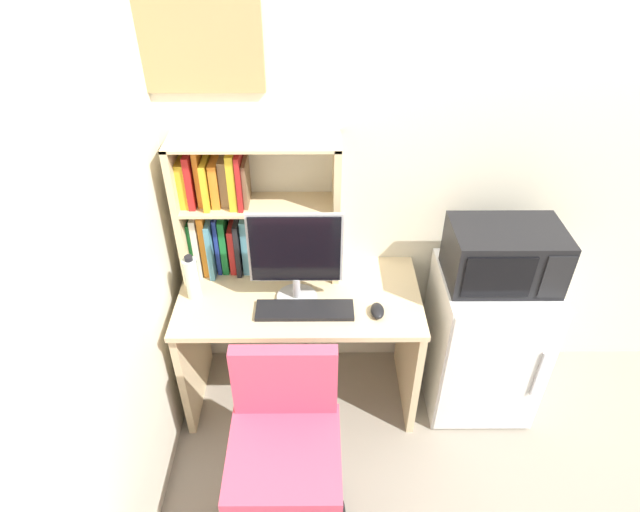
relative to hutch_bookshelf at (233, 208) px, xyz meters
The scene contains 11 objects.
wall_back 1.69m from the hutch_bookshelf, ahead, with size 6.40×0.04×2.60m, color silver.
desk 0.70m from the hutch_bookshelf, 32.64° to the right, with size 1.18×0.60×0.73m.
hutch_bookshelf is the anchor object (origin of this frame).
monitor 0.39m from the hutch_bookshelf, 37.82° to the right, with size 0.43×0.19×0.48m.
keyboard 0.59m from the hutch_bookshelf, 44.01° to the right, with size 0.46×0.13×0.02m, color black.
computer_mouse 0.83m from the hutch_bookshelf, 26.99° to the right, with size 0.06×0.11×0.04m, color black.
water_bottle 0.38m from the hutch_bookshelf, 132.24° to the right, with size 0.07×0.07×0.24m.
mini_fridge 1.45m from the hutch_bookshelf, ahead, with size 0.53×0.53×0.81m.
microwave 1.28m from the hutch_bookshelf, ahead, with size 0.51×0.34×0.28m.
desk_chair 1.15m from the hutch_bookshelf, 73.20° to the right, with size 0.52×0.52×0.88m.
wall_corkboard 0.81m from the hutch_bookshelf, 146.47° to the left, with size 0.63×0.02×0.54m, color tan.
Camera 1 is at (-0.87, -2.27, 2.39)m, focal length 29.68 mm.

